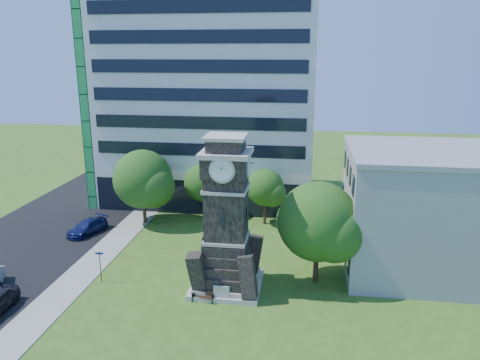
% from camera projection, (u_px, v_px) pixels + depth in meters
% --- Properties ---
extents(ground, '(160.00, 160.00, 0.00)m').
position_uv_depth(ground, '(184.00, 296.00, 35.80)').
color(ground, '#335919').
rests_on(ground, ground).
extents(sidewalk, '(3.00, 70.00, 0.06)m').
position_uv_depth(sidewalk, '(96.00, 260.00, 41.89)').
color(sidewalk, gray).
rests_on(sidewalk, ground).
extents(street, '(14.00, 80.00, 0.02)m').
position_uv_depth(street, '(8.00, 255.00, 43.08)').
color(street, black).
rests_on(street, ground).
extents(clock_tower, '(5.40, 5.40, 12.22)m').
position_uv_depth(clock_tower, '(227.00, 225.00, 35.88)').
color(clock_tower, beige).
rests_on(clock_tower, ground).
extents(office_tall, '(26.20, 15.11, 28.60)m').
position_uv_depth(office_tall, '(210.00, 84.00, 57.12)').
color(office_tall, white).
rests_on(office_tall, ground).
extents(office_low, '(15.20, 12.20, 10.40)m').
position_uv_depth(office_low, '(438.00, 211.00, 39.26)').
color(office_low, gray).
rests_on(office_low, ground).
extents(car_street_north, '(3.33, 5.11, 1.38)m').
position_uv_depth(car_street_north, '(87.00, 227.00, 48.04)').
color(car_street_north, '#121950').
rests_on(car_street_north, ground).
extents(car_east_lot, '(5.52, 4.03, 1.40)m').
position_uv_depth(car_east_lot, '(382.00, 276.00, 37.58)').
color(car_east_lot, '#46464B').
rests_on(car_east_lot, ground).
extents(park_bench, '(1.61, 0.43, 0.83)m').
position_uv_depth(park_bench, '(203.00, 296.00, 34.98)').
color(park_bench, black).
rests_on(park_bench, ground).
extents(street_sign, '(0.63, 0.06, 2.65)m').
position_uv_depth(street_sign, '(100.00, 263.00, 37.67)').
color(street_sign, black).
rests_on(street_sign, ground).
extents(tree_nw, '(6.94, 6.31, 8.12)m').
position_uv_depth(tree_nw, '(144.00, 181.00, 49.93)').
color(tree_nw, '#332114').
rests_on(tree_nw, ground).
extents(tree_nc, '(4.80, 4.37, 6.09)m').
position_uv_depth(tree_nc, '(204.00, 184.00, 52.50)').
color(tree_nc, '#332114').
rests_on(tree_nc, ground).
extents(tree_ne, '(4.40, 4.00, 6.13)m').
position_uv_depth(tree_ne, '(266.00, 189.00, 49.85)').
color(tree_ne, '#332114').
rests_on(tree_ne, ground).
extents(tree_east, '(7.00, 6.36, 8.38)m').
position_uv_depth(tree_east, '(319.00, 224.00, 36.83)').
color(tree_east, '#332114').
rests_on(tree_east, ground).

